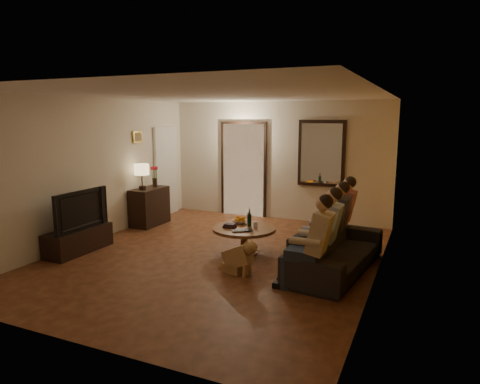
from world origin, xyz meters
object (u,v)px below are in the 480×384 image
at_px(person_c, 334,226).
at_px(coffee_table, 244,240).
at_px(tv_stand, 79,240).
at_px(person_a, 315,247).
at_px(dog, 238,255).
at_px(person_b, 325,236).
at_px(laptop, 243,231).
at_px(tv, 76,210).
at_px(sofa, 336,250).
at_px(bowl, 240,222).
at_px(wine_bottle, 249,217).
at_px(table_lamp, 142,177).
at_px(person_d, 342,218).
at_px(dresser, 150,206).

height_order(person_c, coffee_table, person_c).
distance_m(tv_stand, person_a, 4.09).
distance_m(dog, coffee_table, 0.95).
bearing_deg(coffee_table, dog, -72.02).
distance_m(person_b, laptop, 1.38).
relative_size(tv, sofa, 0.52).
relative_size(person_c, bowl, 4.63).
xyz_separation_m(sofa, bowl, (-1.74, 0.40, 0.16)).
relative_size(person_b, wine_bottle, 3.87).
bearing_deg(table_lamp, tv, -90.00).
bearing_deg(coffee_table, person_a, -36.41).
distance_m(tv, bowl, 2.75).
distance_m(tv_stand, tv, 0.53).
bearing_deg(table_lamp, tv_stand, -90.00).
xyz_separation_m(tv, dog, (2.90, 0.14, -0.45)).
relative_size(coffee_table, laptop, 3.20).
height_order(sofa, laptop, sofa).
distance_m(table_lamp, person_d, 4.09).
bearing_deg(person_c, person_b, -90.00).
xyz_separation_m(tv_stand, tv, (0.00, -0.00, 0.53)).
bearing_deg(laptop, table_lamp, 121.45).
bearing_deg(sofa, table_lamp, 84.42).
distance_m(person_b, coffee_table, 1.58).
bearing_deg(person_c, wine_bottle, -179.06).
bearing_deg(person_c, table_lamp, 171.06).
xyz_separation_m(wine_bottle, laptop, (0.05, -0.38, -0.14)).
xyz_separation_m(tv_stand, person_c, (4.07, 1.17, 0.40)).
relative_size(tv, coffee_table, 1.09).
bearing_deg(dresser, person_b, -19.74).
relative_size(sofa, person_a, 1.82).
xyz_separation_m(table_lamp, bowl, (2.43, -0.54, -0.57)).
height_order(dog, coffee_table, dog).
xyz_separation_m(coffee_table, wine_bottle, (0.05, 0.10, 0.38)).
relative_size(person_d, dog, 2.14).
xyz_separation_m(sofa, coffee_table, (-1.56, 0.18, -0.09)).
xyz_separation_m(dresser, tv_stand, (0.00, -2.03, -0.19)).
bearing_deg(person_b, wine_bottle, 157.75).
distance_m(person_c, person_d, 0.60).
bearing_deg(dog, dresser, 159.71).
height_order(sofa, wine_bottle, wine_bottle).
height_order(table_lamp, bowl, table_lamp).
height_order(dresser, person_d, person_d).
xyz_separation_m(sofa, wine_bottle, (-1.51, 0.28, 0.29)).
bearing_deg(sofa, person_b, 168.70).
bearing_deg(tv, laptop, -74.19).
bearing_deg(tv, person_a, -90.42).
xyz_separation_m(person_a, person_d, (0.00, 1.80, 0.00)).
relative_size(person_d, laptop, 3.65).
bearing_deg(tv_stand, coffee_table, 21.87).
relative_size(table_lamp, coffee_table, 0.51).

